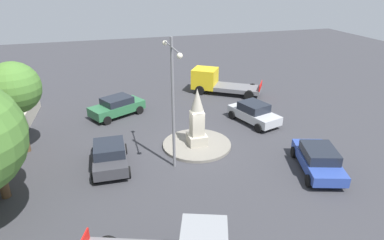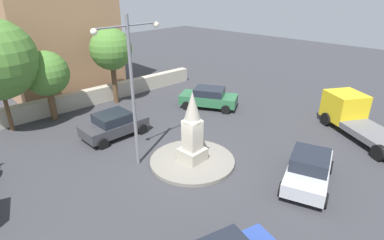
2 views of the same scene
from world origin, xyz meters
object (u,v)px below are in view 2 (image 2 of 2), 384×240
(streetlamp, at_px, (132,80))
(car_dark_grey_far_side, at_px, (114,124))
(monument, at_px, (192,130))
(tree_near_wall, at_px, (111,50))
(truck_yellow_near_island, at_px, (354,116))
(corner_building, at_px, (56,24))
(tree_far_corner, at_px, (46,74))
(car_green_parked_right, at_px, (209,97))
(car_silver_approaching, at_px, (309,169))

(streetlamp, height_order, car_dark_grey_far_side, streetlamp)
(monument, xyz_separation_m, car_dark_grey_far_side, (-1.04, 5.48, -1.08))
(tree_near_wall, bearing_deg, truck_yellow_near_island, -64.36)
(corner_building, bearing_deg, monument, -93.82)
(truck_yellow_near_island, relative_size, tree_far_corner, 1.35)
(car_green_parked_right, xyz_separation_m, tree_near_wall, (-4.15, 5.89, 3.31))
(car_dark_grey_far_side, bearing_deg, car_green_parked_right, -7.78)
(streetlamp, bearing_deg, monument, -44.64)
(car_silver_approaching, distance_m, tree_far_corner, 16.65)
(tree_near_wall, distance_m, tree_far_corner, 4.85)
(streetlamp, distance_m, corner_building, 14.43)
(car_silver_approaching, bearing_deg, car_dark_grey_far_side, 107.68)
(streetlamp, relative_size, truck_yellow_near_island, 1.17)
(monument, height_order, car_dark_grey_far_side, monument)
(monument, distance_m, corner_building, 16.47)
(streetlamp, relative_size, car_dark_grey_far_side, 1.88)
(streetlamp, xyz_separation_m, car_silver_approaching, (4.32, -7.06, -3.69))
(truck_yellow_near_island, xyz_separation_m, tree_near_wall, (-7.22, 15.05, 3.05))
(car_dark_grey_far_side, height_order, tree_near_wall, tree_near_wall)
(monument, distance_m, car_silver_approaching, 5.72)
(streetlamp, relative_size, car_green_parked_right, 1.64)
(car_silver_approaching, distance_m, truck_yellow_near_island, 7.22)
(corner_building, bearing_deg, streetlamp, -102.25)
(corner_building, relative_size, tree_far_corner, 2.38)
(car_silver_approaching, xyz_separation_m, truck_yellow_near_island, (7.21, 0.40, 0.28))
(car_green_parked_right, height_order, car_dark_grey_far_side, car_green_parked_right)
(streetlamp, relative_size, tree_far_corner, 1.58)
(car_silver_approaching, relative_size, truck_yellow_near_island, 0.70)
(streetlamp, relative_size, tree_near_wall, 1.30)
(car_silver_approaching, bearing_deg, truck_yellow_near_island, 3.17)
(monument, distance_m, tree_far_corner, 11.02)
(car_silver_approaching, relative_size, tree_near_wall, 0.77)
(car_green_parked_right, relative_size, truck_yellow_near_island, 0.71)
(car_dark_grey_far_side, relative_size, tree_near_wall, 0.69)
(monument, height_order, tree_near_wall, tree_near_wall)
(monument, distance_m, tree_near_wall, 10.84)
(monument, relative_size, streetlamp, 0.50)
(monument, distance_m, car_dark_grey_far_side, 5.69)
(car_green_parked_right, xyz_separation_m, truck_yellow_near_island, (3.07, -9.16, 0.27))
(monument, xyz_separation_m, streetlamp, (-1.98, 1.96, 2.61))
(streetlamp, xyz_separation_m, car_green_parked_right, (8.46, 2.50, -3.68))
(car_dark_grey_far_side, relative_size, corner_building, 0.35)
(monument, relative_size, car_dark_grey_far_side, 0.94)
(car_green_parked_right, xyz_separation_m, car_dark_grey_far_side, (-7.51, 1.03, -0.01))
(car_dark_grey_far_side, xyz_separation_m, car_silver_approaching, (3.38, -10.59, -0.00))
(car_silver_approaching, relative_size, corner_building, 0.39)
(car_green_parked_right, bearing_deg, car_silver_approaching, -113.40)
(corner_building, bearing_deg, tree_near_wall, -77.55)
(car_dark_grey_far_side, distance_m, truck_yellow_near_island, 14.69)
(truck_yellow_near_island, xyz_separation_m, corner_building, (-8.48, 20.73, 4.49))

